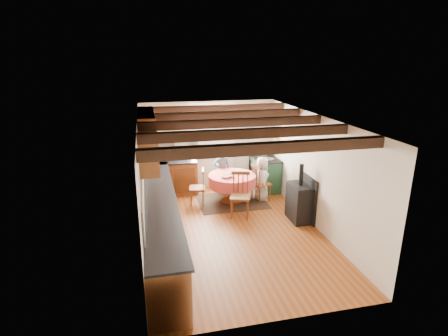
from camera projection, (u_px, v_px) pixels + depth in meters
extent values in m
cube|color=#9E501F|center=(232.00, 231.00, 7.56)|extent=(3.60, 5.50, 0.00)
cube|color=white|center=(233.00, 118.00, 6.83)|extent=(3.60, 5.50, 0.00)
cube|color=silver|center=(208.00, 145.00, 9.75)|extent=(3.60, 0.00, 2.40)
cube|color=silver|center=(284.00, 245.00, 4.64)|extent=(3.60, 0.00, 2.40)
cube|color=silver|center=(141.00, 184.00, 6.82)|extent=(0.00, 5.50, 2.40)
cube|color=silver|center=(315.00, 171.00, 7.57)|extent=(0.00, 5.50, 2.40)
cube|color=black|center=(268.00, 148.00, 5.00)|extent=(3.60, 0.16, 0.16)
cube|color=black|center=(248.00, 133.00, 5.93)|extent=(3.60, 0.16, 0.16)
cube|color=black|center=(233.00, 123.00, 6.86)|extent=(3.60, 0.16, 0.16)
cube|color=black|center=(222.00, 115.00, 7.79)|extent=(3.60, 0.16, 0.16)
cube|color=black|center=(213.00, 108.00, 8.72)|extent=(3.60, 0.16, 0.16)
cube|color=beige|center=(142.00, 179.00, 7.10)|extent=(0.02, 4.50, 0.55)
cube|color=beige|center=(172.00, 147.00, 9.52)|extent=(1.40, 0.02, 0.55)
cube|color=brown|center=(160.00, 219.00, 7.11)|extent=(0.60, 5.30, 0.88)
cube|color=brown|center=(172.00, 178.00, 9.48)|extent=(1.30, 0.60, 0.88)
cube|color=black|center=(159.00, 197.00, 6.98)|extent=(0.64, 5.30, 0.04)
cube|color=black|center=(171.00, 161.00, 9.33)|extent=(1.30, 0.64, 0.04)
cube|color=brown|center=(147.00, 132.00, 7.74)|extent=(0.34, 1.80, 0.90)
cube|color=brown|center=(149.00, 152.00, 6.36)|extent=(0.34, 0.90, 0.70)
cube|color=white|center=(212.00, 131.00, 9.64)|extent=(1.34, 0.03, 1.54)
cube|color=white|center=(212.00, 131.00, 9.64)|extent=(1.20, 0.01, 1.40)
cube|color=beige|center=(182.00, 151.00, 9.53)|extent=(0.35, 0.10, 2.10)
cube|color=beige|center=(243.00, 148.00, 9.89)|extent=(0.35, 0.10, 2.10)
cylinder|color=black|center=(212.00, 109.00, 9.38)|extent=(2.00, 0.03, 0.03)
cube|color=gold|center=(276.00, 128.00, 9.55)|extent=(0.04, 0.50, 0.60)
cylinder|color=silver|center=(246.00, 126.00, 9.79)|extent=(0.30, 0.02, 0.30)
cube|color=#3D2E1A|center=(232.00, 201.00, 9.07)|extent=(1.69, 1.31, 0.01)
imported|color=#3E515B|center=(222.00, 171.00, 9.48)|extent=(0.49, 0.35, 1.23)
imported|color=silver|center=(262.00, 179.00, 9.04)|extent=(0.43, 0.59, 1.13)
imported|color=silver|center=(226.00, 177.00, 8.65)|extent=(0.33, 0.33, 0.06)
imported|color=silver|center=(231.00, 176.00, 8.71)|extent=(0.27, 0.27, 0.06)
imported|color=silver|center=(237.00, 172.00, 8.93)|extent=(0.11, 0.11, 0.08)
cylinder|color=#262628|center=(165.00, 157.00, 9.23)|extent=(0.14, 0.14, 0.24)
cylinder|color=#262628|center=(176.00, 155.00, 9.45)|extent=(0.20, 0.20, 0.22)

